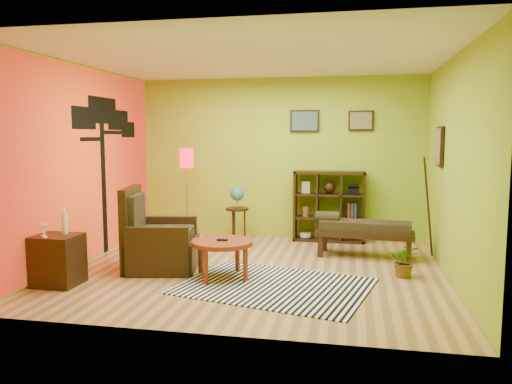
% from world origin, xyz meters
% --- Properties ---
extents(ground, '(5.00, 5.00, 0.00)m').
position_xyz_m(ground, '(0.00, 0.00, 0.00)').
color(ground, tan).
rests_on(ground, ground).
extents(room_shell, '(5.04, 4.54, 2.82)m').
position_xyz_m(room_shell, '(-0.09, 0.01, 1.80)').
color(room_shell, '#98BC25').
rests_on(room_shell, ground).
extents(zebra_rug, '(2.51, 2.09, 0.01)m').
position_xyz_m(zebra_rug, '(0.39, -0.70, 0.01)').
color(zebra_rug, white).
rests_on(zebra_rug, ground).
extents(coffee_table, '(0.78, 0.78, 0.50)m').
position_xyz_m(coffee_table, '(-0.32, -0.46, 0.41)').
color(coffee_table, maroon).
rests_on(coffee_table, ground).
extents(armchair, '(1.08, 1.08, 1.12)m').
position_xyz_m(armchair, '(-1.30, -0.21, 0.34)').
color(armchair, black).
rests_on(armchair, ground).
extents(side_cabinet, '(0.52, 0.47, 0.93)m').
position_xyz_m(side_cabinet, '(-2.20, -1.13, 0.31)').
color(side_cabinet, black).
rests_on(side_cabinet, ground).
extents(floor_lamp, '(0.24, 0.24, 1.59)m').
position_xyz_m(floor_lamp, '(-1.44, 1.46, 1.29)').
color(floor_lamp, silver).
rests_on(floor_lamp, ground).
extents(globe_table, '(0.39, 0.39, 0.95)m').
position_xyz_m(globe_table, '(-0.63, 1.68, 0.72)').
color(globe_table, black).
rests_on(globe_table, ground).
extents(cube_shelf, '(1.20, 0.35, 1.20)m').
position_xyz_m(cube_shelf, '(0.91, 2.03, 0.60)').
color(cube_shelf, black).
rests_on(cube_shelf, ground).
extents(bench, '(1.47, 0.65, 0.66)m').
position_xyz_m(bench, '(1.44, 1.00, 0.42)').
color(bench, black).
rests_on(bench, ground).
extents(potted_plant, '(0.44, 0.47, 0.33)m').
position_xyz_m(potted_plant, '(1.97, 0.02, 0.17)').
color(potted_plant, '#26661E').
rests_on(potted_plant, ground).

